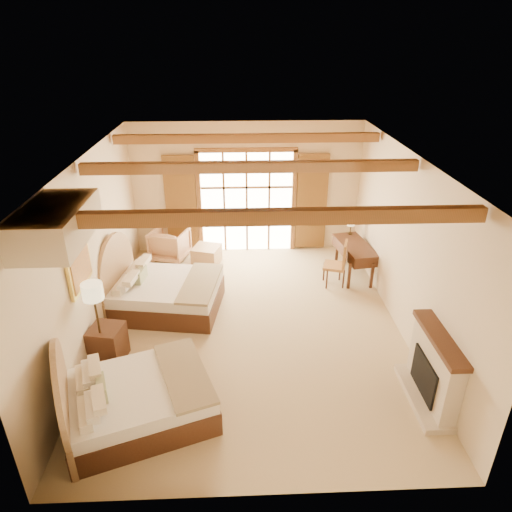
{
  "coord_description": "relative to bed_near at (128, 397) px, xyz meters",
  "views": [
    {
      "loc": [
        -0.23,
        -7.15,
        5.01
      ],
      "look_at": [
        0.09,
        0.2,
        1.39
      ],
      "focal_mm": 32.0,
      "sensor_mm": 36.0,
      "label": 1
    }
  ],
  "objects": [
    {
      "name": "floor",
      "position": [
        1.82,
        2.2,
        -0.39
      ],
      "size": [
        7.0,
        7.0,
        0.0
      ],
      "primitive_type": "plane",
      "color": "tan",
      "rests_on": "ground"
    },
    {
      "name": "wall_back",
      "position": [
        1.82,
        5.7,
        1.21
      ],
      "size": [
        5.5,
        0.0,
        5.5
      ],
      "primitive_type": "plane",
      "rotation": [
        1.57,
        0.0,
        0.0
      ],
      "color": "beige",
      "rests_on": "ground"
    },
    {
      "name": "wall_left",
      "position": [
        -0.93,
        2.2,
        1.21
      ],
      "size": [
        0.0,
        7.0,
        7.0
      ],
      "primitive_type": "plane",
      "rotation": [
        1.57,
        0.0,
        1.57
      ],
      "color": "beige",
      "rests_on": "ground"
    },
    {
      "name": "wall_right",
      "position": [
        4.57,
        2.2,
        1.21
      ],
      "size": [
        0.0,
        7.0,
        7.0
      ],
      "primitive_type": "plane",
      "rotation": [
        1.57,
        0.0,
        -1.57
      ],
      "color": "beige",
      "rests_on": "ground"
    },
    {
      "name": "ceiling",
      "position": [
        1.82,
        2.2,
        2.81
      ],
      "size": [
        7.0,
        7.0,
        0.0
      ],
      "primitive_type": "plane",
      "rotation": [
        3.14,
        0.0,
        0.0
      ],
      "color": "#A77739",
      "rests_on": "ground"
    },
    {
      "name": "ceiling_beams",
      "position": [
        1.82,
        2.2,
        2.69
      ],
      "size": [
        5.39,
        4.6,
        0.18
      ],
      "primitive_type": null,
      "color": "brown",
      "rests_on": "ceiling"
    },
    {
      "name": "french_doors",
      "position": [
        1.82,
        5.64,
        0.86
      ],
      "size": [
        3.95,
        0.08,
        2.6
      ],
      "color": "white",
      "rests_on": "ground"
    },
    {
      "name": "fireplace",
      "position": [
        4.41,
        0.2,
        0.12
      ],
      "size": [
        0.46,
        1.4,
        1.16
      ],
      "color": "beige",
      "rests_on": "ground"
    },
    {
      "name": "painting",
      "position": [
        -0.89,
        1.45,
        1.36
      ],
      "size": [
        0.06,
        0.95,
        0.75
      ],
      "color": "#E8CE57",
      "rests_on": "wall_left"
    },
    {
      "name": "canopy_valance",
      "position": [
        -0.58,
        0.2,
        2.56
      ],
      "size": [
        0.7,
        1.4,
        0.45
      ],
      "primitive_type": "cube",
      "color": "#F2E6C1",
      "rests_on": "ceiling"
    },
    {
      "name": "bed_near",
      "position": [
        0.0,
        0.0,
        0.0
      ],
      "size": [
        2.45,
        2.07,
        1.31
      ],
      "rotation": [
        0.0,
        0.0,
        0.34
      ],
      "color": "#4B2C1A",
      "rests_on": "floor"
    },
    {
      "name": "bed_far",
      "position": [
        -0.01,
        2.91,
        0.02
      ],
      "size": [
        2.29,
        1.86,
        1.36
      ],
      "rotation": [
        0.0,
        0.0,
        -0.15
      ],
      "color": "#4B2C1A",
      "rests_on": "floor"
    },
    {
      "name": "nightstand",
      "position": [
        -0.64,
        1.37,
        -0.08
      ],
      "size": [
        0.61,
        0.61,
        0.63
      ],
      "primitive_type": "cube",
      "rotation": [
        0.0,
        0.0,
        -0.19
      ],
      "color": "#4B2C1A",
      "rests_on": "floor"
    },
    {
      "name": "floor_lamp",
      "position": [
        -0.68,
        1.25,
        0.91
      ],
      "size": [
        0.33,
        0.33,
        1.54
      ],
      "color": "#312513",
      "rests_on": "floor"
    },
    {
      "name": "armchair",
      "position": [
        -0.07,
        5.2,
        -0.01
      ],
      "size": [
        1.03,
        1.05,
        0.76
      ],
      "primitive_type": "imported",
      "rotation": [
        0.0,
        0.0,
        -3.45
      ],
      "color": "tan",
      "rests_on": "floor"
    },
    {
      "name": "ottoman",
      "position": [
        0.83,
        4.9,
        -0.18
      ],
      "size": [
        0.74,
        0.74,
        0.43
      ],
      "primitive_type": "cube",
      "rotation": [
        0.0,
        0.0,
        -0.3
      ],
      "color": "tan",
      "rests_on": "floor"
    },
    {
      "name": "desk",
      "position": [
        4.21,
        4.2,
        0.01
      ],
      "size": [
        0.81,
        1.46,
        0.75
      ],
      "rotation": [
        0.0,
        0.0,
        0.16
      ],
      "color": "#4B2C1A",
      "rests_on": "floor"
    },
    {
      "name": "desk_chair",
      "position": [
        3.69,
        3.75,
        -0.08
      ],
      "size": [
        0.58,
        0.57,
        1.03
      ],
      "rotation": [
        0.0,
        0.0,
        -0.31
      ],
      "color": "#B27744",
      "rests_on": "floor"
    },
    {
      "name": "desk_lamp",
      "position": [
        4.22,
        4.8,
        0.62
      ],
      "size": [
        0.18,
        0.18,
        0.36
      ],
      "color": "#312513",
      "rests_on": "desk"
    }
  ]
}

